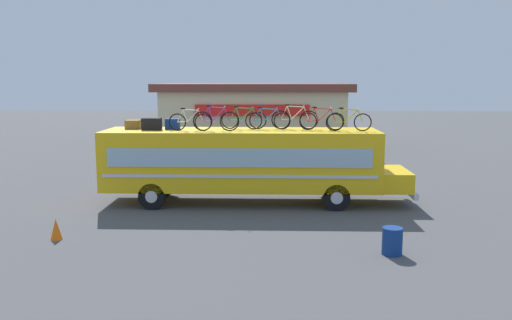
% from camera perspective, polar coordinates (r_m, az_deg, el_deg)
% --- Properties ---
extents(ground_plane, '(120.00, 120.00, 0.00)m').
position_cam_1_polar(ground_plane, '(20.75, -1.58, -4.58)').
color(ground_plane, '#4C4C4F').
extents(bus, '(11.69, 2.63, 2.83)m').
position_cam_1_polar(bus, '(20.42, -1.06, -0.02)').
color(bus, yellow).
rests_on(bus, ground).
extents(luggage_bag_1, '(0.55, 0.52, 0.34)m').
position_cam_1_polar(luggage_bag_1, '(21.29, -13.00, 3.73)').
color(luggage_bag_1, olive).
rests_on(luggage_bag_1, bus).
extents(luggage_bag_2, '(0.72, 0.39, 0.45)m').
position_cam_1_polar(luggage_bag_2, '(20.64, -11.11, 3.80)').
color(luggage_bag_2, black).
rests_on(luggage_bag_2, bus).
extents(luggage_bag_3, '(0.54, 0.34, 0.41)m').
position_cam_1_polar(luggage_bag_3, '(20.79, -8.91, 3.82)').
color(luggage_bag_3, '#193899').
rests_on(luggage_bag_3, bus).
extents(rooftop_bicycle_1, '(1.61, 0.44, 0.87)m').
position_cam_1_polar(rooftop_bicycle_1, '(20.07, -7.07, 4.15)').
color(rooftop_bicycle_1, black).
rests_on(rooftop_bicycle_1, bus).
extents(rooftop_bicycle_2, '(1.73, 0.44, 0.97)m').
position_cam_1_polar(rooftop_bicycle_2, '(19.89, -4.31, 4.26)').
color(rooftop_bicycle_2, black).
rests_on(rooftop_bicycle_2, bus).
extents(rooftop_bicycle_3, '(1.76, 0.44, 0.89)m').
position_cam_1_polar(rooftop_bicycle_3, '(20.69, -1.33, 4.38)').
color(rooftop_bicycle_3, black).
rests_on(rooftop_bicycle_3, bus).
extents(rooftop_bicycle_4, '(1.75, 0.44, 0.87)m').
position_cam_1_polar(rooftop_bicycle_4, '(20.47, 1.26, 4.31)').
color(rooftop_bicycle_4, black).
rests_on(rooftop_bicycle_4, bus).
extents(rooftop_bicycle_5, '(1.81, 0.44, 0.96)m').
position_cam_1_polar(rooftop_bicycle_5, '(20.62, 4.16, 4.41)').
color(rooftop_bicycle_5, black).
rests_on(rooftop_bicycle_5, bus).
extents(rooftop_bicycle_6, '(1.71, 0.44, 0.89)m').
position_cam_1_polar(rooftop_bicycle_6, '(20.35, 7.05, 4.24)').
color(rooftop_bicycle_6, black).
rests_on(rooftop_bicycle_6, bus).
extents(rooftop_bicycle_7, '(1.70, 0.44, 0.89)m').
position_cam_1_polar(rooftop_bicycle_7, '(20.07, 9.88, 4.11)').
color(rooftop_bicycle_7, black).
rests_on(rooftop_bicycle_7, bus).
extents(roadside_building, '(12.80, 8.78, 4.44)m').
position_cam_1_polar(roadside_building, '(37.31, -0.17, 4.84)').
color(roadside_building, beige).
rests_on(roadside_building, ground).
extents(trash_bin, '(0.55, 0.55, 0.76)m').
position_cam_1_polar(trash_bin, '(15.16, 14.37, -8.41)').
color(trash_bin, navy).
rests_on(trash_bin, ground).
extents(traffic_cone, '(0.35, 0.35, 0.64)m').
position_cam_1_polar(traffic_cone, '(17.09, -20.61, -6.95)').
color(traffic_cone, orange).
rests_on(traffic_cone, ground).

